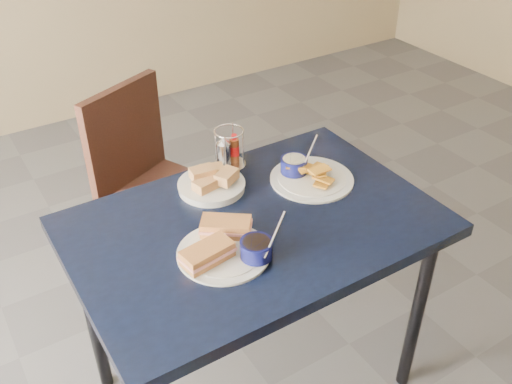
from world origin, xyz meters
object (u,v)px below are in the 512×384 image
condiment_caddy (228,151)px  bread_basket (212,183)px  chair_far (153,170)px  dining_table (255,241)px  sandwich_plate (227,245)px  plantain_plate (306,173)px

condiment_caddy → bread_basket: bearing=-140.4°
chair_far → condiment_caddy: size_ratio=6.32×
dining_table → sandwich_plate: (-0.14, -0.08, 0.10)m
plantain_plate → dining_table: bearing=-158.2°
condiment_caddy → plantain_plate: bearing=-49.7°
chair_far → plantain_plate: plantain_plate is taller
sandwich_plate → bread_basket: size_ratio=1.40×
chair_far → bread_basket: (-0.03, -0.59, 0.28)m
sandwich_plate → bread_basket: 0.32m
chair_far → condiment_caddy: (0.09, -0.49, 0.31)m
dining_table → bread_basket: bearing=97.0°
sandwich_plate → chair_far: bearing=81.1°
bread_basket → condiment_caddy: (0.12, 0.10, 0.03)m
dining_table → condiment_caddy: condiment_caddy is taller
sandwich_plate → condiment_caddy: condiment_caddy is taller
dining_table → condiment_caddy: 0.35m
chair_far → plantain_plate: 0.80m
dining_table → sandwich_plate: 0.19m
chair_far → condiment_caddy: bearing=-79.4°
dining_table → plantain_plate: bearing=21.8°
plantain_plate → bread_basket: bearing=159.5°
bread_basket → condiment_caddy: size_ratio=1.56×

